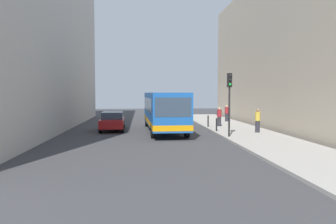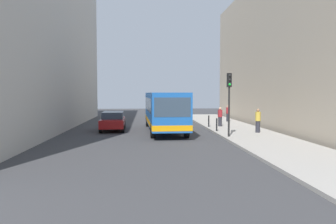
{
  "view_description": "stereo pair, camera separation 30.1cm",
  "coord_description": "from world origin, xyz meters",
  "px_view_note": "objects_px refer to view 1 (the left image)",
  "views": [
    {
      "loc": [
        -2.15,
        -23.47,
        2.97
      ],
      "look_at": [
        -0.22,
        0.25,
        1.61
      ],
      "focal_mm": 35.6,
      "sensor_mm": 36.0,
      "label": 1
    },
    {
      "loc": [
        -1.85,
        -23.49,
        2.97
      ],
      "look_at": [
        -0.22,
        0.25,
        1.61
      ],
      "focal_mm": 35.6,
      "sensor_mm": 36.0,
      "label": 2
    }
  ],
  "objects_px": {
    "traffic_light": "(229,93)",
    "bollard_near": "(216,125)",
    "pedestrian_far_sidewalk": "(227,113)",
    "car_beside_bus": "(113,121)",
    "bollard_mid": "(208,121)",
    "bus": "(164,109)",
    "pedestrian_near_signal": "(258,121)",
    "pedestrian_mid_sidewalk": "(219,117)"
  },
  "relations": [
    {
      "from": "bus",
      "to": "car_beside_bus",
      "type": "distance_m",
      "value": 4.19
    },
    {
      "from": "traffic_light",
      "to": "bollard_near",
      "type": "xyz_separation_m",
      "value": [
        -0.1,
        3.18,
        -2.38
      ]
    },
    {
      "from": "bollard_mid",
      "to": "pedestrian_near_signal",
      "type": "distance_m",
      "value": 5.04
    },
    {
      "from": "car_beside_bus",
      "to": "bollard_mid",
      "type": "relative_size",
      "value": 4.68
    },
    {
      "from": "traffic_light",
      "to": "car_beside_bus",
      "type": "bearing_deg",
      "value": 145.66
    },
    {
      "from": "bus",
      "to": "pedestrian_mid_sidewalk",
      "type": "distance_m",
      "value": 5.32
    },
    {
      "from": "traffic_light",
      "to": "bollard_mid",
      "type": "bearing_deg",
      "value": 90.91
    },
    {
      "from": "bollard_near",
      "to": "pedestrian_near_signal",
      "type": "height_order",
      "value": "pedestrian_near_signal"
    },
    {
      "from": "pedestrian_mid_sidewalk",
      "to": "traffic_light",
      "type": "bearing_deg",
      "value": 112.74
    },
    {
      "from": "traffic_light",
      "to": "pedestrian_far_sidewalk",
      "type": "relative_size",
      "value": 2.54
    },
    {
      "from": "traffic_light",
      "to": "bus",
      "type": "bearing_deg",
      "value": 129.64
    },
    {
      "from": "bollard_mid",
      "to": "pedestrian_mid_sidewalk",
      "type": "distance_m",
      "value": 1.18
    },
    {
      "from": "bollard_near",
      "to": "bollard_mid",
      "type": "bearing_deg",
      "value": 90.0
    },
    {
      "from": "bus",
      "to": "bollard_near",
      "type": "bearing_deg",
      "value": 155.89
    },
    {
      "from": "bollard_near",
      "to": "pedestrian_mid_sidewalk",
      "type": "bearing_deg",
      "value": 73.4
    },
    {
      "from": "bus",
      "to": "pedestrian_far_sidewalk",
      "type": "relative_size",
      "value": 6.88
    },
    {
      "from": "car_beside_bus",
      "to": "bollard_mid",
      "type": "distance_m",
      "value": 7.9
    },
    {
      "from": "bollard_mid",
      "to": "pedestrian_near_signal",
      "type": "xyz_separation_m",
      "value": [
        2.73,
        -4.23,
        0.38
      ]
    },
    {
      "from": "bus",
      "to": "bollard_near",
      "type": "xyz_separation_m",
      "value": [
        3.83,
        -1.55,
        -1.1
      ]
    },
    {
      "from": "pedestrian_mid_sidewalk",
      "to": "pedestrian_far_sidewalk",
      "type": "height_order",
      "value": "pedestrian_mid_sidewalk"
    },
    {
      "from": "bus",
      "to": "bollard_mid",
      "type": "xyz_separation_m",
      "value": [
        3.83,
        1.55,
        -1.1
      ]
    },
    {
      "from": "traffic_light",
      "to": "bollard_mid",
      "type": "xyz_separation_m",
      "value": [
        -0.1,
        6.29,
        -2.38
      ]
    },
    {
      "from": "bus",
      "to": "car_beside_bus",
      "type": "height_order",
      "value": "bus"
    },
    {
      "from": "bus",
      "to": "bollard_mid",
      "type": "distance_m",
      "value": 4.27
    },
    {
      "from": "car_beside_bus",
      "to": "traffic_light",
      "type": "bearing_deg",
      "value": 144.02
    },
    {
      "from": "pedestrian_near_signal",
      "to": "bollard_mid",
      "type": "bearing_deg",
      "value": -87.62
    },
    {
      "from": "bollard_near",
      "to": "bollard_mid",
      "type": "xyz_separation_m",
      "value": [
        0.0,
        3.1,
        0.0
      ]
    },
    {
      "from": "pedestrian_mid_sidewalk",
      "to": "pedestrian_far_sidewalk",
      "type": "xyz_separation_m",
      "value": [
        1.86,
        4.67,
        -0.0
      ]
    },
    {
      "from": "bus",
      "to": "pedestrian_far_sidewalk",
      "type": "distance_m",
      "value": 9.5
    },
    {
      "from": "pedestrian_near_signal",
      "to": "traffic_light",
      "type": "bearing_deg",
      "value": 7.62
    },
    {
      "from": "bollard_near",
      "to": "pedestrian_mid_sidewalk",
      "type": "height_order",
      "value": "pedestrian_mid_sidewalk"
    },
    {
      "from": "bollard_near",
      "to": "pedestrian_far_sidewalk",
      "type": "height_order",
      "value": "pedestrian_far_sidewalk"
    },
    {
      "from": "bollard_near",
      "to": "bollard_mid",
      "type": "distance_m",
      "value": 3.1
    },
    {
      "from": "bus",
      "to": "pedestrian_near_signal",
      "type": "xyz_separation_m",
      "value": [
        6.56,
        -2.68,
        -0.72
      ]
    },
    {
      "from": "pedestrian_mid_sidewalk",
      "to": "pedestrian_far_sidewalk",
      "type": "bearing_deg",
      "value": -80.91
    },
    {
      "from": "traffic_light",
      "to": "pedestrian_near_signal",
      "type": "relative_size",
      "value": 2.4
    },
    {
      "from": "car_beside_bus",
      "to": "pedestrian_far_sidewalk",
      "type": "height_order",
      "value": "pedestrian_far_sidewalk"
    },
    {
      "from": "car_beside_bus",
      "to": "pedestrian_far_sidewalk",
      "type": "distance_m",
      "value": 12.3
    },
    {
      "from": "pedestrian_mid_sidewalk",
      "to": "pedestrian_far_sidewalk",
      "type": "distance_m",
      "value": 5.03
    },
    {
      "from": "bollard_near",
      "to": "pedestrian_mid_sidewalk",
      "type": "relative_size",
      "value": 0.59
    },
    {
      "from": "pedestrian_near_signal",
      "to": "bollard_near",
      "type": "bearing_deg",
      "value": -52.82
    },
    {
      "from": "bollard_mid",
      "to": "bus",
      "type": "bearing_deg",
      "value": -157.96
    }
  ]
}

